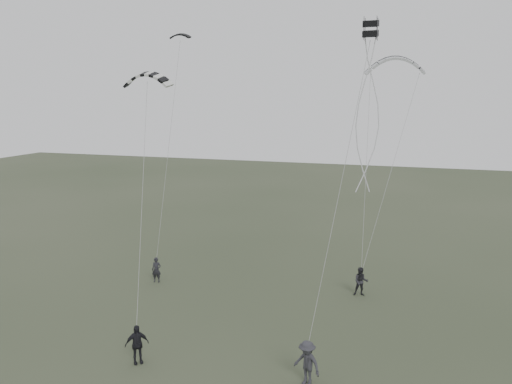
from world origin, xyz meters
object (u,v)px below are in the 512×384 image
(flyer_left, at_px, (156,270))
(kite_pale_large, at_px, (396,58))
(kite_striped, at_px, (147,74))
(kite_dark_small, at_px, (180,34))
(flyer_right, at_px, (361,282))
(kite_box, at_px, (371,29))
(flyer_far, at_px, (307,363))
(flyer_center, at_px, (137,344))

(flyer_left, height_order, kite_pale_large, kite_pale_large)
(kite_pale_large, height_order, kite_striped, kite_pale_large)
(kite_dark_small, bearing_deg, flyer_right, -17.07)
(kite_striped, height_order, kite_box, kite_box)
(flyer_far, height_order, kite_striped, kite_striped)
(flyer_center, relative_size, flyer_far, 0.94)
(flyer_right, height_order, kite_box, kite_box)
(flyer_left, height_order, kite_box, kite_box)
(kite_dark_small, distance_m, kite_pale_large, 15.01)
(flyer_right, distance_m, flyer_far, 10.63)
(kite_striped, bearing_deg, flyer_far, -33.72)
(flyer_left, xyz_separation_m, flyer_right, (13.12, 1.74, 0.06))
(flyer_far, height_order, kite_box, kite_box)
(flyer_right, relative_size, flyer_center, 0.97)
(flyer_left, xyz_separation_m, kite_striped, (1.05, -2.07, 12.51))
(flyer_right, bearing_deg, flyer_far, -104.70)
(flyer_center, bearing_deg, kite_box, -10.74)
(flyer_right, bearing_deg, flyer_left, 179.22)
(flyer_left, height_order, kite_dark_small, kite_dark_small)
(kite_dark_small, xyz_separation_m, kite_striped, (1.13, -6.74, -2.96))
(flyer_left, relative_size, kite_pale_large, 0.41)
(kite_box, bearing_deg, flyer_far, -104.75)
(flyer_center, bearing_deg, kite_pale_large, 19.89)
(flyer_center, height_order, kite_pale_large, kite_pale_large)
(kite_striped, bearing_deg, flyer_right, 15.58)
(flyer_left, relative_size, kite_dark_small, 1.15)
(flyer_left, relative_size, flyer_center, 0.90)
(flyer_right, distance_m, kite_pale_large, 15.61)
(kite_dark_small, height_order, kite_striped, kite_dark_small)
(flyer_right, xyz_separation_m, flyer_far, (-1.18, -10.56, 0.09))
(flyer_far, bearing_deg, kite_pale_large, 106.98)
(flyer_right, height_order, kite_dark_small, kite_dark_small)
(kite_dark_small, relative_size, kite_pale_large, 0.35)
(kite_box, bearing_deg, kite_pale_large, 90.64)
(flyer_center, distance_m, flyer_far, 7.82)
(flyer_far, height_order, kite_pale_large, kite_pale_large)
(kite_pale_large, distance_m, kite_box, 12.80)
(flyer_right, height_order, kite_pale_large, kite_pale_large)
(flyer_center, xyz_separation_m, kite_box, (9.43, 5.59, 14.18))
(kite_dark_small, bearing_deg, kite_striped, -84.99)
(kite_pale_large, bearing_deg, kite_striped, -147.18)
(kite_striped, distance_m, kite_box, 12.78)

